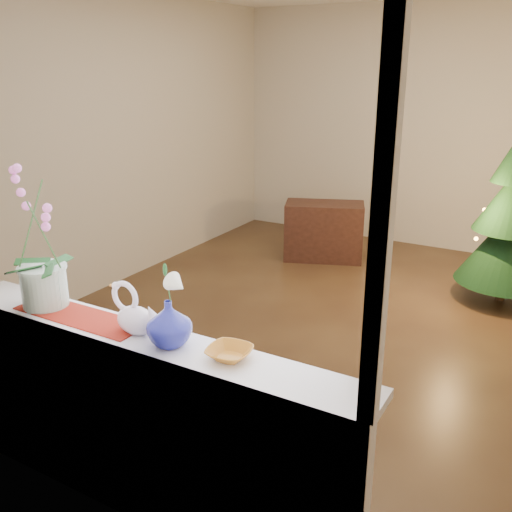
{
  "coord_description": "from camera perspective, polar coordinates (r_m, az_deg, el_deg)",
  "views": [
    {
      "loc": [
        1.58,
        -4.08,
        2.06
      ],
      "look_at": [
        0.03,
        -1.4,
        1.01
      ],
      "focal_mm": 40.0,
      "sensor_mm": 36.0,
      "label": 1
    }
  ],
  "objects": [
    {
      "name": "wall_left",
      "position": [
        5.64,
        -13.28,
        11.06
      ],
      "size": [
        0.1,
        5.0,
        2.7
      ],
      "primitive_type": "cube",
      "color": "beige",
      "rests_on": "ground"
    },
    {
      "name": "windowsill",
      "position": [
        2.6,
        -11.37,
        -8.13
      ],
      "size": [
        2.2,
        0.26,
        0.04
      ],
      "primitive_type": "cube",
      "color": "white",
      "rests_on": "window_apron"
    },
    {
      "name": "orchid_pot",
      "position": [
        2.9,
        -20.96,
        1.57
      ],
      "size": [
        0.3,
        0.3,
        0.69
      ],
      "primitive_type": null,
      "rotation": [
        0.0,
        0.0,
        0.3
      ],
      "color": "beige",
      "rests_on": "windowsill"
    },
    {
      "name": "paperweight",
      "position": [
        2.47,
        -8.98,
        -8.23
      ],
      "size": [
        0.08,
        0.08,
        0.06
      ],
      "primitive_type": "sphere",
      "rotation": [
        0.0,
        0.0,
        0.29
      ],
      "color": "silver",
      "rests_on": "windowsill"
    },
    {
      "name": "wall_back",
      "position": [
        6.81,
        16.82,
        12.02
      ],
      "size": [
        4.5,
        0.1,
        2.7
      ],
      "primitive_type": "cube",
      "color": "beige",
      "rests_on": "ground"
    },
    {
      "name": "amber_dish",
      "position": [
        2.35,
        -2.68,
        -9.74
      ],
      "size": [
        0.17,
        0.17,
        0.04
      ],
      "primitive_type": "imported",
      "rotation": [
        0.0,
        0.0,
        0.08
      ],
      "color": "#AB6719",
      "rests_on": "windowsill"
    },
    {
      "name": "window_frame",
      "position": [
        2.28,
        -14.32,
        9.1
      ],
      "size": [
        2.22,
        0.06,
        1.6
      ],
      "primitive_type": null,
      "color": "white",
      "rests_on": "windowsill"
    },
    {
      "name": "wall_front",
      "position": [
        2.34,
        -14.15,
        0.53
      ],
      "size": [
        4.5,
        0.1,
        2.7
      ],
      "primitive_type": "cube",
      "color": "beige",
      "rests_on": "ground"
    },
    {
      "name": "xmas_tree",
      "position": [
        5.47,
        24.22,
        3.59
      ],
      "size": [
        0.99,
        0.99,
        1.56
      ],
      "primitive_type": null,
      "rotation": [
        0.0,
        0.0,
        0.17
      ],
      "color": "#113219",
      "rests_on": "ground"
    },
    {
      "name": "ground",
      "position": [
        4.84,
        8.09,
        -6.62
      ],
      "size": [
        5.0,
        5.0,
        0.0
      ],
      "primitive_type": "plane",
      "color": "#332015",
      "rests_on": "ground"
    },
    {
      "name": "swan",
      "position": [
        2.57,
        -12.0,
        -5.3
      ],
      "size": [
        0.28,
        0.18,
        0.22
      ],
      "primitive_type": null,
      "rotation": [
        0.0,
        0.0,
        0.23
      ],
      "color": "silver",
      "rests_on": "windowsill"
    },
    {
      "name": "window_apron",
      "position": [
        2.78,
        -12.01,
        -17.32
      ],
      "size": [
        2.2,
        0.08,
        0.88
      ],
      "primitive_type": "cube",
      "color": "white",
      "rests_on": "ground"
    },
    {
      "name": "runner",
      "position": [
        2.84,
        -17.24,
        -5.76
      ],
      "size": [
        0.7,
        0.2,
        0.01
      ],
      "primitive_type": "cube",
      "color": "maroon",
      "rests_on": "windowsill"
    },
    {
      "name": "lily",
      "position": [
        2.36,
        -8.95,
        -1.84
      ],
      "size": [
        0.13,
        0.07,
        0.17
      ],
      "primitive_type": null,
      "color": "white",
      "rests_on": "blue_vase"
    },
    {
      "name": "side_table",
      "position": [
        6.27,
        6.79,
        2.48
      ],
      "size": [
        0.93,
        0.7,
        0.63
      ],
      "primitive_type": "cube",
      "rotation": [
        0.0,
        0.0,
        0.38
      ],
      "color": "black",
      "rests_on": "ground"
    },
    {
      "name": "blue_vase",
      "position": [
        2.44,
        -8.7,
        -6.33
      ],
      "size": [
        0.27,
        0.27,
        0.23
      ],
      "primitive_type": "imported",
      "rotation": [
        0.0,
        0.0,
        -0.24
      ],
      "color": "navy",
      "rests_on": "windowsill"
    }
  ]
}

